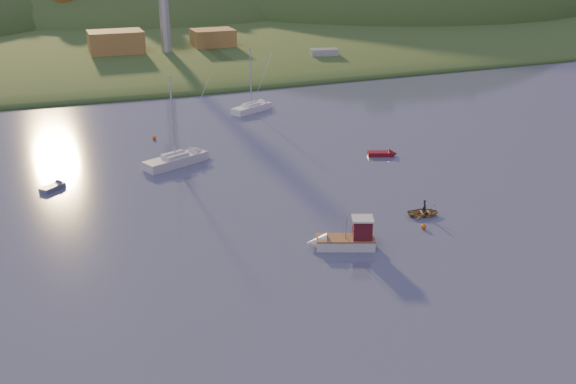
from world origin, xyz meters
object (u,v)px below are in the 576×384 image
object	(u,v)px
sailboat_far	(251,107)
canoe	(424,212)
fishing_boat	(341,239)
grey_dinghy	(57,186)
red_tender	(386,154)
sailboat_near	(175,160)

from	to	relation	value
sailboat_far	canoe	world-z (taller)	sailboat_far
fishing_boat	canoe	bearing A→B (deg)	-141.36
fishing_boat	canoe	distance (m)	11.20
canoe	grey_dinghy	size ratio (longest dim) A/B	0.97
fishing_boat	grey_dinghy	bearing A→B (deg)	-25.86
red_tender	sailboat_near	bearing A→B (deg)	-172.86
red_tender	canoe	bearing A→B (deg)	-87.21
sailboat_near	canoe	bearing A→B (deg)	-73.51
sailboat_far	canoe	bearing A→B (deg)	-113.74
grey_dinghy	canoe	bearing A→B (deg)	-73.49
sailboat_far	red_tender	xyz separation A→B (m)	(9.28, -26.55, -0.40)
sailboat_far	grey_dinghy	xyz separation A→B (m)	(-29.75, -23.55, -0.41)
fishing_boat	grey_dinghy	size ratio (longest dim) A/B	1.93
sailboat_near	sailboat_far	size ratio (longest dim) A/B	1.10
fishing_boat	sailboat_far	size ratio (longest dim) A/B	0.64
fishing_boat	red_tender	xyz separation A→B (m)	(16.07, 21.11, -0.59)
sailboat_near	red_tender	xyz separation A→B (m)	(25.40, -5.76, -0.45)
canoe	grey_dinghy	world-z (taller)	grey_dinghy
sailboat_far	red_tender	bearing A→B (deg)	-99.46
canoe	sailboat_near	bearing A→B (deg)	52.42
canoe	red_tender	size ratio (longest dim) A/B	0.81
red_tender	sailboat_far	bearing A→B (deg)	129.17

